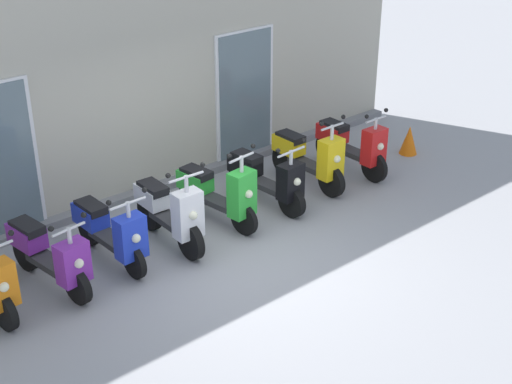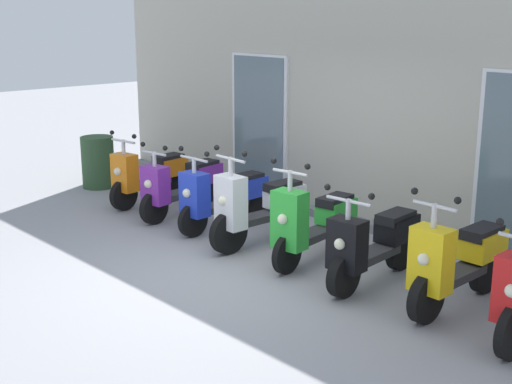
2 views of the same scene
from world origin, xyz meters
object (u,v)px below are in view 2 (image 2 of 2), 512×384
at_px(scooter_white, 258,208).
at_px(trash_bin, 98,162).
at_px(scooter_purple, 182,185).
at_px(scooter_green, 313,221).
at_px(scooter_black, 374,244).
at_px(scooter_blue, 223,195).
at_px(scooter_yellow, 457,262).
at_px(scooter_orange, 149,174).

height_order(scooter_white, trash_bin, scooter_white).
distance_m(scooter_purple, scooter_green, 2.65).
distance_m(scooter_green, scooter_black, 0.91).
xyz_separation_m(scooter_blue, scooter_black, (2.67, -0.10, -0.01)).
xyz_separation_m(scooter_white, scooter_green, (0.89, 0.06, 0.01)).
xyz_separation_m(scooter_green, scooter_yellow, (1.90, 0.07, -0.01)).
bearing_deg(scooter_green, scooter_black, -0.64).
xyz_separation_m(scooter_orange, scooter_yellow, (5.43, -0.02, 0.03)).
relative_size(scooter_white, scooter_yellow, 0.99).
xyz_separation_m(scooter_orange, scooter_green, (3.53, -0.09, 0.04)).
relative_size(scooter_blue, scooter_white, 1.00).
height_order(scooter_blue, trash_bin, scooter_blue).
height_order(scooter_black, trash_bin, scooter_black).
xyz_separation_m(scooter_purple, scooter_white, (1.75, -0.11, 0.04)).
height_order(scooter_white, scooter_yellow, scooter_white).
xyz_separation_m(scooter_white, scooter_yellow, (2.79, 0.12, -0.01)).
bearing_deg(scooter_blue, scooter_purple, -177.96).
relative_size(scooter_orange, scooter_black, 0.97).
distance_m(scooter_purple, scooter_black, 3.56).
xyz_separation_m(scooter_black, scooter_yellow, (0.98, 0.08, 0.04)).
xyz_separation_m(scooter_blue, scooter_white, (0.86, -0.14, 0.03)).
bearing_deg(scooter_orange, scooter_purple, -1.89).
bearing_deg(trash_bin, scooter_purple, 0.20).
bearing_deg(scooter_purple, scooter_yellow, 0.15).
bearing_deg(scooter_purple, scooter_blue, 2.04).
bearing_deg(scooter_white, trash_bin, 178.56).
height_order(scooter_yellow, trash_bin, scooter_yellow).
xyz_separation_m(scooter_green, trash_bin, (-5.01, 0.05, -0.07)).
height_order(scooter_white, scooter_green, scooter_white).
height_order(scooter_purple, scooter_green, scooter_green).
xyz_separation_m(scooter_purple, scooter_blue, (0.89, 0.03, 0.00)).
xyz_separation_m(scooter_blue, scooter_yellow, (3.65, -0.02, 0.02)).
bearing_deg(scooter_green, scooter_purple, 178.78).
height_order(scooter_white, scooter_black, scooter_white).
distance_m(scooter_orange, trash_bin, 1.48).
xyz_separation_m(scooter_blue, trash_bin, (-3.25, -0.04, -0.03)).
bearing_deg(scooter_orange, scooter_green, -1.39).
distance_m(scooter_white, trash_bin, 4.12).
distance_m(scooter_black, trash_bin, 5.92).
bearing_deg(scooter_green, scooter_white, -176.45).
relative_size(scooter_purple, scooter_black, 1.01).
distance_m(scooter_black, scooter_yellow, 0.99).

